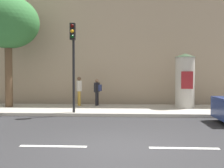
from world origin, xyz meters
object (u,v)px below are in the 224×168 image
at_px(poster_column, 185,80).
at_px(street_tree, 8,23).
at_px(pedestrian_with_backpack, 79,89).
at_px(traffic_light, 73,53).
at_px(pedestrian_near_pole, 97,90).

xyz_separation_m(poster_column, street_tree, (-9.57, -0.16, 3.11)).
bearing_deg(poster_column, pedestrian_with_backpack, 173.92).
distance_m(traffic_light, street_tree, 4.85).
bearing_deg(street_tree, traffic_light, -27.57).
relative_size(poster_column, pedestrian_near_pole, 1.90).
height_order(traffic_light, pedestrian_near_pole, traffic_light).
relative_size(traffic_light, street_tree, 0.68).
bearing_deg(pedestrian_with_backpack, pedestrian_near_pole, 9.23).
bearing_deg(poster_column, pedestrian_near_pole, 170.68).
distance_m(traffic_light, pedestrian_near_pole, 3.64).
relative_size(traffic_light, pedestrian_with_backpack, 2.49).
height_order(traffic_light, street_tree, street_tree).
bearing_deg(pedestrian_near_pole, street_tree, -168.79).
bearing_deg(traffic_light, pedestrian_near_pole, 75.55).
height_order(street_tree, pedestrian_near_pole, street_tree).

